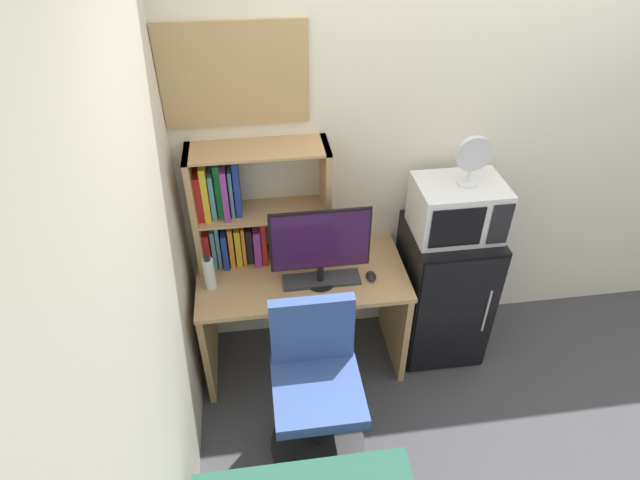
# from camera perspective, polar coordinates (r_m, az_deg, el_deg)

# --- Properties ---
(wall_back) EXTENTS (6.40, 0.04, 2.60)m
(wall_back) POSITION_cam_1_polar(r_m,az_deg,el_deg) (3.35, 21.29, 9.83)
(wall_back) COLOR silver
(wall_back) RESTS_ON ground_plane
(wall_left) EXTENTS (0.04, 4.40, 2.60)m
(wall_left) POSITION_cam_1_polar(r_m,az_deg,el_deg) (1.77, -20.17, -18.61)
(wall_left) COLOR silver
(wall_left) RESTS_ON ground_plane
(desk) EXTENTS (1.18, 0.60, 0.72)m
(desk) POSITION_cam_1_polar(r_m,az_deg,el_deg) (3.18, -1.87, -6.63)
(desk) COLOR tan
(desk) RESTS_ON ground_plane
(hutch_bookshelf) EXTENTS (0.74, 0.25, 0.72)m
(hutch_bookshelf) POSITION_cam_1_polar(r_m,az_deg,el_deg) (2.97, -8.43, 3.11)
(hutch_bookshelf) COLOR tan
(hutch_bookshelf) RESTS_ON desk
(monitor) EXTENTS (0.54, 0.16, 0.48)m
(monitor) POSITION_cam_1_polar(r_m,az_deg,el_deg) (2.80, 0.04, -0.37)
(monitor) COLOR black
(monitor) RESTS_ON desk
(keyboard) EXTENTS (0.43, 0.13, 0.02)m
(keyboard) POSITION_cam_1_polar(r_m,az_deg,el_deg) (2.97, 0.17, -4.27)
(keyboard) COLOR #333338
(keyboard) RESTS_ON desk
(computer_mouse) EXTENTS (0.06, 0.08, 0.04)m
(computer_mouse) POSITION_cam_1_polar(r_m,az_deg,el_deg) (3.00, 5.47, -3.87)
(computer_mouse) COLOR black
(computer_mouse) RESTS_ON desk
(water_bottle) EXTENTS (0.06, 0.06, 0.21)m
(water_bottle) POSITION_cam_1_polar(r_m,az_deg,el_deg) (2.94, -11.75, -3.48)
(water_bottle) COLOR silver
(water_bottle) RESTS_ON desk
(mini_fridge) EXTENTS (0.50, 0.52, 0.91)m
(mini_fridge) POSITION_cam_1_polar(r_m,az_deg,el_deg) (3.41, 12.96, -5.25)
(mini_fridge) COLOR black
(mini_fridge) RESTS_ON ground_plane
(microwave) EXTENTS (0.48, 0.36, 0.31)m
(microwave) POSITION_cam_1_polar(r_m,az_deg,el_deg) (3.05, 14.49, 3.29)
(microwave) COLOR silver
(microwave) RESTS_ON mini_fridge
(desk_fan) EXTENTS (0.19, 0.11, 0.28)m
(desk_fan) POSITION_cam_1_polar(r_m,az_deg,el_deg) (2.90, 16.01, 8.46)
(desk_fan) COLOR silver
(desk_fan) RESTS_ON microwave
(desk_chair) EXTENTS (0.52, 0.52, 0.92)m
(desk_chair) POSITION_cam_1_polar(r_m,az_deg,el_deg) (2.88, -0.42, -15.85)
(desk_chair) COLOR black
(desk_chair) RESTS_ON ground_plane
(wall_corkboard) EXTENTS (0.73, 0.02, 0.51)m
(wall_corkboard) POSITION_cam_1_polar(r_m,az_deg,el_deg) (2.73, -9.13, 16.99)
(wall_corkboard) COLOR tan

